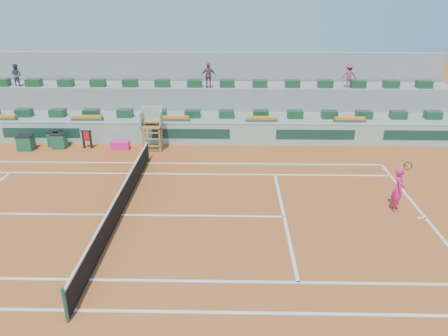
{
  "coord_description": "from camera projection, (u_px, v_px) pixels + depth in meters",
  "views": [
    {
      "loc": [
        4.38,
        -15.04,
        8.28
      ],
      "look_at": [
        4.0,
        2.5,
        1.0
      ],
      "focal_mm": 35.0,
      "sensor_mm": 36.0,
      "label": 1
    }
  ],
  "objects": [
    {
      "name": "advertising_hoarding",
      "position": [
        156.0,
        133.0,
        24.76
      ],
      "size": [
        36.0,
        0.34,
        1.26
      ],
      "color": "#93B9A7",
      "rests_on": "ground"
    },
    {
      "name": "seating_tier_upper",
      "position": [
        165.0,
        105.0,
        28.01
      ],
      "size": [
        36.0,
        2.4,
        2.6
      ],
      "primitive_type": "cube",
      "color": "#979895",
      "rests_on": "ground"
    },
    {
      "name": "towel_rack",
      "position": [
        87.0,
        138.0,
        24.05
      ],
      "size": [
        0.6,
        0.1,
        1.03
      ],
      "color": "black",
      "rests_on": "ground"
    },
    {
      "name": "drink_cooler_a",
      "position": [
        59.0,
        141.0,
        24.17
      ],
      "size": [
        0.75,
        0.65,
        0.84
      ],
      "color": "#1A503A",
      "rests_on": "ground"
    },
    {
      "name": "spectator_right",
      "position": [
        349.0,
        76.0,
        26.48
      ],
      "size": [
        0.94,
        0.55,
        1.44
      ],
      "primitive_type": "imported",
      "rotation": [
        0.0,
        0.0,
        3.12
      ],
      "color": "#894451",
      "rests_on": "seating_tier_upper"
    },
    {
      "name": "stadium_back_wall",
      "position": [
        168.0,
        86.0,
        29.14
      ],
      "size": [
        36.0,
        0.4,
        4.4
      ],
      "primitive_type": "cube",
      "color": "#979895",
      "rests_on": "ground"
    },
    {
      "name": "seat_row_upper",
      "position": [
        162.0,
        83.0,
        26.88
      ],
      "size": [
        32.9,
        0.6,
        0.44
      ],
      "color": "#184826",
      "rests_on": "seating_tier_upper"
    },
    {
      "name": "ground",
      "position": [
        121.0,
        215.0,
        17.15
      ],
      "size": [
        90.0,
        90.0,
        0.0
      ],
      "primitive_type": "plane",
      "color": "#A44D1F",
      "rests_on": "ground"
    },
    {
      "name": "spectator_left",
      "position": [
        16.0,
        75.0,
        26.91
      ],
      "size": [
        0.75,
        0.63,
        1.36
      ],
      "primitive_type": "imported",
      "rotation": [
        0.0,
        0.0,
        2.95
      ],
      "color": "#4F4F5C",
      "rests_on": "seating_tier_upper"
    },
    {
      "name": "drink_cooler_b",
      "position": [
        54.0,
        138.0,
        24.52
      ],
      "size": [
        0.68,
        0.58,
        0.84
      ],
      "color": "#1A503A",
      "rests_on": "ground"
    },
    {
      "name": "spectator_mid",
      "position": [
        209.0,
        76.0,
        26.34
      ],
      "size": [
        0.89,
        0.4,
        1.49
      ],
      "primitive_type": "imported",
      "rotation": [
        0.0,
        0.0,
        3.18
      ],
      "color": "#6D4852",
      "rests_on": "seating_tier_upper"
    },
    {
      "name": "tennis_net",
      "position": [
        120.0,
        203.0,
        16.95
      ],
      "size": [
        0.1,
        11.97,
        1.1
      ],
      "color": "black",
      "rests_on": "ground"
    },
    {
      "name": "tennis_player",
      "position": [
        398.0,
        189.0,
        17.2
      ],
      "size": [
        0.57,
        0.93,
        2.28
      ],
      "color": "#FF218C",
      "rests_on": "ground"
    },
    {
      "name": "player_bag",
      "position": [
        120.0,
        145.0,
        24.03
      ],
      "size": [
        1.02,
        0.45,
        0.45
      ],
      "primitive_type": "cube",
      "color": "#FF218C",
      "rests_on": "ground"
    },
    {
      "name": "seating_tier_lower",
      "position": [
        162.0,
        122.0,
        26.8
      ],
      "size": [
        36.0,
        4.0,
        1.2
      ],
      "primitive_type": "cube",
      "color": "#979895",
      "rests_on": "ground"
    },
    {
      "name": "seat_row_lower",
      "position": [
        159.0,
        113.0,
        25.66
      ],
      "size": [
        32.9,
        0.6,
        0.44
      ],
      "color": "#184826",
      "rests_on": "seating_tier_lower"
    },
    {
      "name": "umpire_chair",
      "position": [
        152.0,
        123.0,
        23.48
      ],
      "size": [
        1.1,
        0.9,
        2.4
      ],
      "color": "olive",
      "rests_on": "ground"
    },
    {
      "name": "drink_cooler_c",
      "position": [
        26.0,
        142.0,
        23.88
      ],
      "size": [
        0.83,
        0.72,
        0.84
      ],
      "color": "#1A503A",
      "rests_on": "ground"
    },
    {
      "name": "court_lines",
      "position": [
        121.0,
        215.0,
        17.15
      ],
      "size": [
        23.89,
        11.09,
        0.01
      ],
      "color": "white",
      "rests_on": "ground"
    },
    {
      "name": "flower_planters",
      "position": [
        131.0,
        118.0,
        24.98
      ],
      "size": [
        26.8,
        0.36,
        0.28
      ],
      "color": "#464646",
      "rests_on": "seating_tier_lower"
    }
  ]
}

